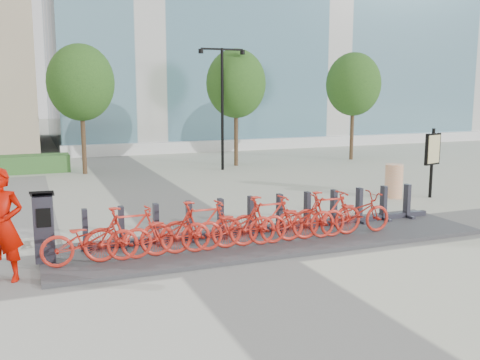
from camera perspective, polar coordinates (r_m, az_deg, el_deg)
name	(u,v)px	position (r m, az deg, el deg)	size (l,w,h in m)	color
ground	(222,252)	(11.05, -1.95, -7.65)	(120.00, 120.00, 0.00)	#B3B69E
tree_1	(81,83)	(22.05, -16.62, 9.91)	(2.60, 2.60, 5.10)	brown
tree_2	(236,84)	(23.56, -0.43, 10.23)	(2.60, 2.60, 5.10)	brown
tree_3	(353,84)	(26.34, 12.01, 9.94)	(2.60, 2.60, 5.10)	brown
streetlamp	(222,94)	(22.27, -1.91, 9.10)	(2.00, 0.20, 5.00)	black
dock_pad	(273,240)	(11.78, 3.54, -6.37)	(9.60, 2.40, 0.08)	#3E3E41
dock_rail_posts	(267,214)	(12.11, 2.86, -3.66)	(8.02, 0.50, 0.85)	#262630
bike_0	(90,239)	(10.30, -15.69, -6.10)	(0.62, 1.78, 0.93)	red
bike_1	(129,233)	(10.38, -11.73, -5.53)	(0.49, 1.73, 1.04)	red
bike_2	(166,232)	(10.53, -7.85, -5.49)	(0.62, 1.78, 0.93)	red
bike_3	(202,226)	(10.71, -4.10, -4.90)	(0.49, 1.73, 1.04)	red
bike_4	(235,225)	(10.95, -0.50, -4.83)	(0.62, 1.78, 0.93)	red
bike_5	(267,220)	(11.21, 2.94, -4.23)	(0.49, 1.73, 1.04)	red
bike_6	(298,219)	(11.54, 6.20, -4.15)	(0.62, 1.78, 0.93)	red
bike_7	(327,214)	(11.87, 9.28, -3.58)	(0.49, 1.73, 1.04)	red
bike_8	(355,213)	(12.26, 12.17, -3.50)	(0.62, 1.78, 0.93)	red
kiosk	(44,227)	(10.64, -20.18, -4.76)	(0.45, 0.39, 1.38)	#262630
worker_red	(2,225)	(10.02, -24.02, -4.44)	(0.72, 0.47, 1.97)	#A90B00
construction_barrel	(394,181)	(17.12, 16.09, -0.11)	(0.54, 0.54, 1.05)	orange
map_sign	(433,152)	(17.41, 19.85, 2.83)	(0.70, 0.30, 2.14)	black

